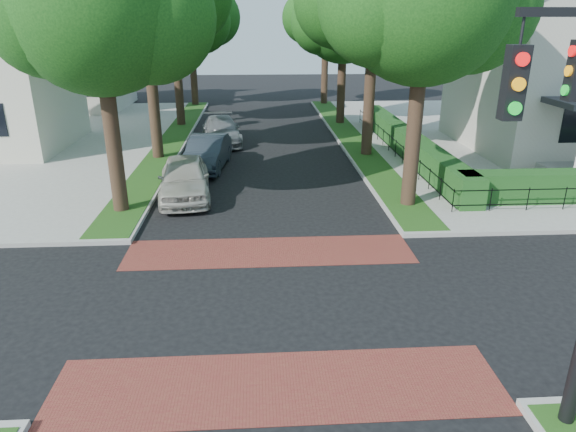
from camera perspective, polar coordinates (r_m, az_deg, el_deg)
The scene contains 17 objects.
ground at distance 13.44m, azimuth -1.70°, elevation -9.73°, with size 120.00×120.00×0.00m, color black.
sidewalk_ne at distance 37.04m, azimuth 29.22°, elevation 7.75°, with size 30.00×30.00×0.15m, color gray.
crosswalk_far at distance 16.27m, azimuth -2.07°, elevation -3.97°, with size 9.00×2.20×0.01m, color maroon.
crosswalk_near at distance 10.81m, azimuth -1.11°, elevation -18.37°, with size 9.00×2.20×0.01m, color maroon.
grass_strip_ne at distance 31.90m, azimuth 6.99°, elevation 8.66°, with size 1.60×29.80×0.02m, color #1B3F12.
grass_strip_nw at distance 31.79m, azimuth -12.74°, elevation 8.26°, with size 1.60×29.80×0.02m, color #1B3F12.
tree_right_far at distance 36.27m, azimuth 6.32°, elevation 20.90°, with size 7.25×6.23×9.74m.
tree_right_back at distance 45.18m, azimuth 4.34°, elevation 21.40°, with size 7.50×6.45×10.20m.
tree_left_near at distance 19.47m, azimuth -20.00°, elevation 20.99°, with size 7.50×6.45×10.20m.
tree_left_far at distance 36.14m, azimuth -12.41°, elevation 20.90°, with size 7.00×6.02×9.86m.
tree_left_back at distance 45.09m, azimuth -10.69°, elevation 21.30°, with size 7.75×6.66×10.44m.
hedge_main_road at distance 28.40m, azimuth 13.12°, elevation 7.98°, with size 1.00×18.00×1.20m, color #1B4819.
fence_main_road at distance 28.22m, azimuth 11.52°, elevation 7.71°, with size 0.06×18.00×0.90m, color black, non-canonical shape.
house_left_far at distance 46.16m, azimuth -23.77°, elevation 17.01°, with size 10.00×9.00×10.14m.
parked_car_front at distance 21.34m, azimuth -11.45°, elevation 4.15°, with size 1.99×4.95×1.69m, color #BAB4A7.
parked_car_middle at distance 25.56m, azimuth -8.95°, elevation 6.97°, with size 1.68×4.82×1.59m, color #202830.
parked_car_rear at distance 31.00m, azimuth -7.43°, elevation 9.41°, with size 2.11×5.19×1.51m, color slate.
Camera 1 is at (-0.31, -11.56, 6.85)m, focal length 32.00 mm.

